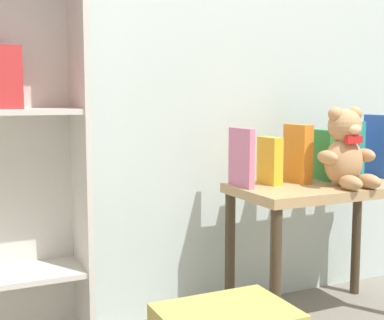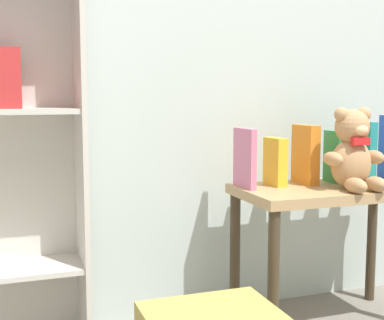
# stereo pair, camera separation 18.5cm
# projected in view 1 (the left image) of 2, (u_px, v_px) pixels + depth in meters

# --- Properties ---
(wall_back) EXTENTS (4.80, 0.06, 2.50)m
(wall_back) POSITION_uv_depth(u_px,v_px,m) (221.00, 1.00, 2.13)
(wall_back) COLOR silver
(wall_back) RESTS_ON ground_plane
(display_table) EXTENTS (0.70, 0.38, 0.54)m
(display_table) POSITION_uv_depth(u_px,v_px,m) (323.00, 206.00, 2.06)
(display_table) COLOR tan
(display_table) RESTS_ON ground_plane
(teddy_bear) EXTENTS (0.23, 0.21, 0.30)m
(teddy_bear) POSITION_uv_depth(u_px,v_px,m) (346.00, 151.00, 1.97)
(teddy_bear) COLOR tan
(teddy_bear) RESTS_ON display_table
(book_standing_pink) EXTENTS (0.03, 0.15, 0.22)m
(book_standing_pink) POSITION_uv_depth(u_px,v_px,m) (241.00, 158.00, 1.97)
(book_standing_pink) COLOR #D17093
(book_standing_pink) RESTS_ON display_table
(book_standing_yellow) EXTENTS (0.05, 0.12, 0.18)m
(book_standing_yellow) POSITION_uv_depth(u_px,v_px,m) (270.00, 161.00, 2.03)
(book_standing_yellow) COLOR gold
(book_standing_yellow) RESTS_ON display_table
(book_standing_orange) EXTENTS (0.05, 0.14, 0.23)m
(book_standing_orange) POSITION_uv_depth(u_px,v_px,m) (298.00, 153.00, 2.08)
(book_standing_orange) COLOR orange
(book_standing_orange) RESTS_ON display_table
(book_standing_green) EXTENTS (0.04, 0.11, 0.20)m
(book_standing_green) POSITION_uv_depth(u_px,v_px,m) (325.00, 155.00, 2.13)
(book_standing_green) COLOR #33934C
(book_standing_green) RESTS_ON display_table
(book_standing_teal) EXTENTS (0.04, 0.15, 0.23)m
(book_standing_teal) POSITION_uv_depth(u_px,v_px,m) (349.00, 150.00, 2.18)
(book_standing_teal) COLOR teal
(book_standing_teal) RESTS_ON display_table
(book_standing_blue) EXTENTS (0.03, 0.14, 0.26)m
(book_standing_blue) POSITION_uv_depth(u_px,v_px,m) (376.00, 146.00, 2.22)
(book_standing_blue) COLOR #2D51B7
(book_standing_blue) RESTS_ON display_table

